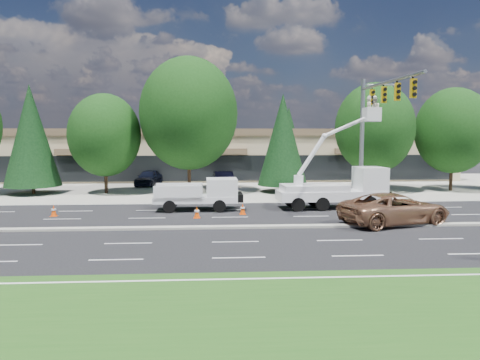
{
  "coord_description": "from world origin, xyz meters",
  "views": [
    {
      "loc": [
        -1.1,
        -24.81,
        5.18
      ],
      "look_at": [
        0.54,
        2.03,
        2.4
      ],
      "focal_mm": 35.0,
      "sensor_mm": 36.0,
      "label": 1
    }
  ],
  "objects": [
    {
      "name": "grass_verge",
      "position": [
        0.0,
        -13.0,
        0.01
      ],
      "size": [
        140.0,
        10.0,
        0.01
      ],
      "primitive_type": "cube",
      "color": "#204F16",
      "rests_on": "ground"
    },
    {
      "name": "parked_car_east",
      "position": [
        0.0,
        17.71,
        0.78
      ],
      "size": [
        2.06,
        4.88,
        1.57
      ],
      "primitive_type": "imported",
      "rotation": [
        0.0,
        0.0,
        0.09
      ],
      "color": "black",
      "rests_on": "ground"
    },
    {
      "name": "tree_back_a",
      "position": [
        -18.0,
        42.0,
        4.29
      ],
      "size": [
        4.06,
        4.06,
        8.0
      ],
      "color": "#332114",
      "rests_on": "ground"
    },
    {
      "name": "concrete_apron",
      "position": [
        0.0,
        20.0,
        0.01
      ],
      "size": [
        140.0,
        22.0,
        0.01
      ],
      "primitive_type": "cube",
      "color": "gray",
      "rests_on": "ground"
    },
    {
      "name": "ground",
      "position": [
        0.0,
        0.0,
        0.0
      ],
      "size": [
        140.0,
        140.0,
        0.0
      ],
      "primitive_type": "plane",
      "color": "black",
      "rests_on": "ground"
    },
    {
      "name": "tree_front_f",
      "position": [
        13.0,
        15.0,
        5.51
      ],
      "size": [
        6.78,
        6.78,
        9.41
      ],
      "color": "#332114",
      "rests_on": "ground"
    },
    {
      "name": "traffic_cone_e",
      "position": [
        10.93,
        3.95,
        0.34
      ],
      "size": [
        0.4,
        0.4,
        0.7
      ],
      "color": "#E64807",
      "rests_on": "ground"
    },
    {
      "name": "traffic_cone_a",
      "position": [
        -10.81,
        4.22,
        0.34
      ],
      "size": [
        0.4,
        0.4,
        0.7
      ],
      "color": "#E64807",
      "rests_on": "ground"
    },
    {
      "name": "tree_back_c",
      "position": [
        10.0,
        42.0,
        4.66
      ],
      "size": [
        4.4,
        4.4,
        8.68
      ],
      "color": "#332114",
      "rests_on": "ground"
    },
    {
      "name": "traffic_cone_b",
      "position": [
        -2.0,
        3.12,
        0.34
      ],
      "size": [
        0.4,
        0.4,
        0.7
      ],
      "color": "#E64807",
      "rests_on": "ground"
    },
    {
      "name": "tree_back_d",
      "position": [
        22.0,
        42.0,
        5.41
      ],
      "size": [
        5.12,
        5.12,
        10.08
      ],
      "color": "#332114",
      "rests_on": "ground"
    },
    {
      "name": "minivan",
      "position": [
        9.18,
        0.6,
        0.88
      ],
      "size": [
        6.9,
        4.63,
        1.76
      ],
      "primitive_type": "imported",
      "rotation": [
        0.0,
        0.0,
        1.87
      ],
      "color": "#9F6D4C",
      "rests_on": "ground"
    },
    {
      "name": "tree_front_g",
      "position": [
        20.0,
        15.0,
        5.28
      ],
      "size": [
        6.5,
        6.5,
        9.02
      ],
      "color": "#332114",
      "rests_on": "ground"
    },
    {
      "name": "bucket_truck",
      "position": [
        7.78,
        6.25,
        1.68
      ],
      "size": [
        7.9,
        2.77,
        7.6
      ],
      "rotation": [
        0.0,
        0.0,
        0.07
      ],
      "color": "white",
      "rests_on": "ground"
    },
    {
      "name": "tree_front_d",
      "position": [
        -3.0,
        15.0,
        6.7
      ],
      "size": [
        8.25,
        8.25,
        11.44
      ],
      "color": "#332114",
      "rests_on": "ground"
    },
    {
      "name": "strip_mall",
      "position": [
        0.0,
        29.97,
        2.83
      ],
      "size": [
        50.4,
        15.4,
        5.5
      ],
      "color": "tan",
      "rests_on": "ground"
    },
    {
      "name": "tree_front_e",
      "position": [
        5.0,
        15.0,
        4.52
      ],
      "size": [
        4.27,
        4.27,
        8.42
      ],
      "color": "#332114",
      "rests_on": "ground"
    },
    {
      "name": "road_median",
      "position": [
        0.0,
        0.0,
        0.06
      ],
      "size": [
        120.0,
        0.55,
        0.12
      ],
      "primitive_type": "cube",
      "color": "gray",
      "rests_on": "ground"
    },
    {
      "name": "tree_front_b",
      "position": [
        -16.0,
        15.0,
        4.87
      ],
      "size": [
        4.6,
        4.6,
        9.07
      ],
      "color": "#332114",
      "rests_on": "ground"
    },
    {
      "name": "utility_pickup",
      "position": [
        -1.76,
        5.91,
        0.86
      ],
      "size": [
        5.5,
        2.24,
        2.1
      ],
      "rotation": [
        0.0,
        0.0,
        0.01
      ],
      "color": "white",
      "rests_on": "ground"
    },
    {
      "name": "parked_car_west",
      "position": [
        -7.16,
        20.56,
        0.77
      ],
      "size": [
        2.57,
        4.76,
        1.54
      ],
      "primitive_type": "imported",
      "rotation": [
        0.0,
        0.0,
        -0.17
      ],
      "color": "black",
      "rests_on": "ground"
    },
    {
      "name": "signal_mast",
      "position": [
        10.03,
        7.04,
        6.06
      ],
      "size": [
        2.76,
        10.16,
        9.0
      ],
      "color": "gray",
      "rests_on": "ground"
    },
    {
      "name": "traffic_cone_c",
      "position": [
        0.84,
        4.18,
        0.34
      ],
      "size": [
        0.4,
        0.4,
        0.7
      ],
      "color": "#E64807",
      "rests_on": "ground"
    },
    {
      "name": "tree_back_b",
      "position": [
        -4.0,
        42.0,
        5.93
      ],
      "size": [
        5.61,
        5.61,
        11.06
      ],
      "color": "#332114",
      "rests_on": "ground"
    },
    {
      "name": "traffic_cone_d",
      "position": [
        7.73,
        3.45,
        0.34
      ],
      "size": [
        0.4,
        0.4,
        0.7
      ],
      "color": "#E64807",
      "rests_on": "ground"
    },
    {
      "name": "tree_front_c",
      "position": [
        -10.0,
        15.0,
        4.89
      ],
      "size": [
        6.03,
        6.03,
        8.36
      ],
      "color": "#332114",
      "rests_on": "ground"
    }
  ]
}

